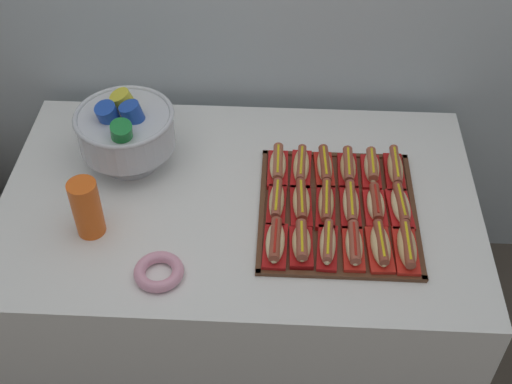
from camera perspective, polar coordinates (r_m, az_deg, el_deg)
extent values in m
plane|color=#4C4238|center=(2.71, -1.15, -11.90)|extent=(10.00, 10.00, 0.00)
cube|color=white|center=(2.39, -1.28, -6.58)|extent=(1.50, 0.94, 0.72)
cylinder|color=black|center=(2.99, -12.73, -5.48)|extent=(0.05, 0.05, 0.04)
cylinder|color=black|center=(2.94, 11.54, -6.44)|extent=(0.05, 0.05, 0.04)
cube|color=#56331E|center=(2.09, 6.88, -1.61)|extent=(0.48, 0.53, 0.01)
cube|color=#56331E|center=(1.92, 7.20, -6.93)|extent=(0.48, 0.02, 0.01)
cube|color=#56331E|center=(2.27, 6.63, 3.14)|extent=(0.48, 0.02, 0.01)
cube|color=#56331E|center=(2.08, 0.51, -1.27)|extent=(0.02, 0.53, 0.01)
cube|color=#56331E|center=(2.12, 13.16, -1.65)|extent=(0.02, 0.53, 0.01)
cube|color=#B21414|center=(1.96, 1.62, -4.64)|extent=(0.07, 0.17, 0.02)
ellipsoid|color=beige|center=(1.94, 1.63, -4.22)|extent=(0.06, 0.16, 0.04)
cylinder|color=brown|center=(1.93, 1.64, -3.98)|extent=(0.03, 0.15, 0.03)
cylinder|color=red|center=(1.92, 1.65, -3.70)|extent=(0.01, 0.13, 0.01)
cube|color=#B21414|center=(1.96, 3.82, -4.71)|extent=(0.07, 0.15, 0.02)
ellipsoid|color=#E0BC7F|center=(1.95, 3.85, -4.28)|extent=(0.06, 0.14, 0.04)
cylinder|color=#9E4C38|center=(1.94, 3.86, -4.04)|extent=(0.04, 0.14, 0.03)
cylinder|color=yellow|center=(1.93, 3.89, -3.75)|extent=(0.01, 0.12, 0.01)
cube|color=#B21414|center=(1.97, 6.01, -4.77)|extent=(0.07, 0.17, 0.02)
ellipsoid|color=beige|center=(1.95, 6.06, -4.32)|extent=(0.05, 0.16, 0.04)
cylinder|color=#9E4C38|center=(1.94, 6.09, -4.08)|extent=(0.03, 0.15, 0.03)
cylinder|color=yellow|center=(1.93, 6.11, -3.84)|extent=(0.01, 0.12, 0.01)
cube|color=red|center=(1.97, 8.19, -4.82)|extent=(0.06, 0.17, 0.02)
ellipsoid|color=beige|center=(1.96, 8.25, -4.42)|extent=(0.05, 0.15, 0.04)
cylinder|color=#9E4C38|center=(1.95, 8.28, -4.19)|extent=(0.03, 0.15, 0.03)
cylinder|color=red|center=(1.94, 8.33, -3.91)|extent=(0.01, 0.13, 0.01)
cube|color=red|center=(1.98, 10.35, -4.86)|extent=(0.08, 0.17, 0.02)
ellipsoid|color=#E0BC7F|center=(1.97, 10.44, -4.41)|extent=(0.06, 0.16, 0.04)
cylinder|color=brown|center=(1.96, 10.49, -4.16)|extent=(0.04, 0.15, 0.03)
cylinder|color=yellow|center=(1.95, 10.53, -3.91)|extent=(0.01, 0.13, 0.01)
cube|color=red|center=(2.00, 12.49, -4.90)|extent=(0.07, 0.18, 0.02)
ellipsoid|color=tan|center=(1.98, 12.58, -4.49)|extent=(0.05, 0.16, 0.04)
cylinder|color=brown|center=(1.97, 12.64, -4.25)|extent=(0.03, 0.17, 0.03)
cylinder|color=yellow|center=(1.96, 12.70, -4.00)|extent=(0.01, 0.14, 0.01)
cube|color=#B21414|center=(2.07, 1.74, -1.20)|extent=(0.06, 0.17, 0.02)
ellipsoid|color=#E0BC7F|center=(2.06, 1.75, -0.76)|extent=(0.05, 0.16, 0.04)
cylinder|color=#9E4C38|center=(2.05, 1.76, -0.52)|extent=(0.03, 0.15, 0.03)
cylinder|color=yellow|center=(2.04, 1.76, -0.27)|extent=(0.01, 0.13, 0.01)
cube|color=#B21414|center=(2.07, 3.81, -1.26)|extent=(0.07, 0.18, 0.02)
ellipsoid|color=#E0BC7F|center=(2.06, 3.84, -0.85)|extent=(0.06, 0.16, 0.04)
cylinder|color=brown|center=(2.05, 3.85, -0.62)|extent=(0.04, 0.16, 0.03)
cylinder|color=yellow|center=(2.04, 3.87, -0.35)|extent=(0.01, 0.14, 0.01)
cube|color=#B21414|center=(2.08, 5.88, -1.33)|extent=(0.06, 0.18, 0.02)
ellipsoid|color=tan|center=(2.06, 5.92, -0.90)|extent=(0.05, 0.17, 0.04)
cylinder|color=brown|center=(2.05, 5.94, -0.67)|extent=(0.03, 0.17, 0.03)
cylinder|color=yellow|center=(2.04, 5.97, -0.42)|extent=(0.01, 0.14, 0.01)
cube|color=#B21414|center=(2.08, 7.93, -1.39)|extent=(0.06, 0.18, 0.02)
ellipsoid|color=beige|center=(2.07, 7.98, -1.01)|extent=(0.05, 0.17, 0.04)
cylinder|color=#9E4C38|center=(2.06, 8.01, -0.80)|extent=(0.03, 0.16, 0.03)
cylinder|color=yellow|center=(2.05, 8.05, -0.53)|extent=(0.01, 0.14, 0.01)
cube|color=red|center=(2.09, 9.97, -1.45)|extent=(0.07, 0.15, 0.02)
ellipsoid|color=beige|center=(2.08, 10.04, -1.04)|extent=(0.05, 0.14, 0.04)
cylinder|color=brown|center=(2.07, 10.08, -0.82)|extent=(0.03, 0.14, 0.03)
cylinder|color=red|center=(2.06, 10.13, -0.56)|extent=(0.01, 0.12, 0.01)
cube|color=red|center=(2.11, 11.99, -1.50)|extent=(0.08, 0.17, 0.02)
ellipsoid|color=beige|center=(2.09, 12.08, -1.11)|extent=(0.06, 0.16, 0.04)
cylinder|color=brown|center=(2.08, 12.12, -0.89)|extent=(0.04, 0.16, 0.03)
cylinder|color=yellow|center=(2.07, 12.18, -0.63)|extent=(0.02, 0.13, 0.01)
cube|color=red|center=(2.19, 1.84, 1.88)|extent=(0.07, 0.17, 0.02)
ellipsoid|color=beige|center=(2.18, 1.85, 2.31)|extent=(0.05, 0.16, 0.04)
cylinder|color=#A8563D|center=(2.17, 1.86, 2.54)|extent=(0.03, 0.16, 0.03)
cylinder|color=yellow|center=(2.16, 1.87, 2.83)|extent=(0.01, 0.13, 0.01)
cube|color=red|center=(2.19, 3.80, 1.82)|extent=(0.07, 0.18, 0.02)
ellipsoid|color=#E0BC7F|center=(2.18, 3.83, 2.23)|extent=(0.06, 0.17, 0.04)
cylinder|color=#9E4C38|center=(2.17, 3.84, 2.46)|extent=(0.03, 0.16, 0.03)
cylinder|color=yellow|center=(2.16, 3.86, 2.70)|extent=(0.01, 0.13, 0.01)
cube|color=red|center=(2.20, 5.76, 1.75)|extent=(0.07, 0.17, 0.02)
ellipsoid|color=beige|center=(2.18, 5.80, 2.17)|extent=(0.06, 0.16, 0.04)
cylinder|color=brown|center=(2.17, 5.82, 2.40)|extent=(0.04, 0.16, 0.03)
cylinder|color=yellow|center=(2.16, 5.84, 2.67)|extent=(0.01, 0.13, 0.01)
cube|color=#B21414|center=(2.20, 7.70, 1.69)|extent=(0.06, 0.16, 0.02)
ellipsoid|color=tan|center=(2.19, 7.76, 2.09)|extent=(0.05, 0.15, 0.04)
cylinder|color=#9E4C38|center=(2.18, 7.78, 2.31)|extent=(0.03, 0.15, 0.03)
cylinder|color=yellow|center=(2.17, 7.82, 2.59)|extent=(0.01, 0.13, 0.01)
cube|color=red|center=(2.21, 9.64, 1.62)|extent=(0.06, 0.16, 0.02)
ellipsoid|color=beige|center=(2.20, 9.71, 2.08)|extent=(0.05, 0.14, 0.04)
cylinder|color=#A8563D|center=(2.19, 9.75, 2.34)|extent=(0.03, 0.14, 0.03)
cylinder|color=yellow|center=(2.18, 9.80, 2.61)|extent=(0.01, 0.12, 0.01)
cube|color=#B21414|center=(2.22, 11.55, 1.55)|extent=(0.06, 0.18, 0.02)
ellipsoid|color=tan|center=(2.21, 11.64, 2.00)|extent=(0.05, 0.16, 0.04)
cylinder|color=#9E4C38|center=(2.20, 11.69, 2.26)|extent=(0.03, 0.17, 0.03)
cylinder|color=yellow|center=(2.19, 11.74, 2.50)|extent=(0.01, 0.14, 0.01)
cylinder|color=silver|center=(2.28, -10.46, 2.67)|extent=(0.18, 0.18, 0.02)
cone|color=silver|center=(2.25, -10.59, 3.41)|extent=(0.06, 0.06, 0.06)
cylinder|color=silver|center=(2.20, -10.88, 5.12)|extent=(0.31, 0.31, 0.12)
torus|color=silver|center=(2.16, -11.08, 6.30)|extent=(0.32, 0.32, 0.02)
cylinder|color=#1E47B2|center=(2.15, -10.11, 5.92)|extent=(0.12, 0.10, 0.14)
cylinder|color=yellow|center=(2.20, -10.72, 6.95)|extent=(0.13, 0.10, 0.14)
cylinder|color=#1E47B2|center=(2.17, -12.14, 5.94)|extent=(0.10, 0.11, 0.14)
cylinder|color=#197A33|center=(2.09, -11.20, 4.46)|extent=(0.11, 0.12, 0.14)
cylinder|color=#EA5B19|center=(2.04, -13.87, -2.11)|extent=(0.08, 0.08, 0.11)
cylinder|color=#EA5B19|center=(2.03, -13.96, -1.72)|extent=(0.08, 0.08, 0.11)
cylinder|color=#EA5B19|center=(2.02, -14.06, -1.33)|extent=(0.08, 0.08, 0.11)
cylinder|color=#EA5B19|center=(2.00, -14.16, -0.93)|extent=(0.08, 0.08, 0.11)
cylinder|color=#EA5B19|center=(1.99, -14.25, -0.53)|extent=(0.09, 0.09, 0.11)
torus|color=pink|center=(1.92, -8.18, -6.65)|extent=(0.14, 0.14, 0.03)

